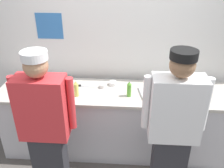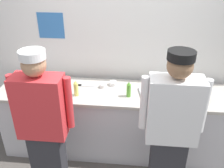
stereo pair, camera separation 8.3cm
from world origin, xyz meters
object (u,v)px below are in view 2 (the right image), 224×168
(plate_stack_front, at_px, (38,79))
(squeeze_bottle_secondary, at_px, (129,89))
(sheet_tray, at_px, (157,93))
(chefs_knife, at_px, (83,85))
(chef_near_left, at_px, (44,125))
(ramekin_red_sauce, at_px, (103,86))
(chef_center, at_px, (171,130))
(mixing_bowl_steel, at_px, (56,86))
(ramekin_yellow_sauce, at_px, (113,83))
(squeeze_bottle_spare, at_px, (207,94))
(deli_cup, at_px, (189,93))
(squeeze_bottle_primary, at_px, (76,88))

(plate_stack_front, bearing_deg, squeeze_bottle_secondary, -10.91)
(plate_stack_front, distance_m, squeeze_bottle_secondary, 1.22)
(sheet_tray, xyz_separation_m, chefs_knife, (-0.93, 0.12, -0.01))
(chef_near_left, bearing_deg, ramekin_red_sauce, 59.86)
(sheet_tray, bearing_deg, chefs_knife, 172.84)
(chef_center, distance_m, mixing_bowl_steel, 1.50)
(plate_stack_front, xyz_separation_m, sheet_tray, (1.54, -0.14, -0.04))
(chef_center, distance_m, plate_stack_front, 1.84)
(plate_stack_front, distance_m, ramekin_red_sauce, 0.87)
(mixing_bowl_steel, height_order, ramekin_yellow_sauce, mixing_bowl_steel)
(squeeze_bottle_spare, height_order, deli_cup, squeeze_bottle_spare)
(squeeze_bottle_primary, relative_size, chefs_knife, 0.71)
(squeeze_bottle_secondary, bearing_deg, sheet_tray, 14.58)
(squeeze_bottle_primary, bearing_deg, chef_near_left, -107.64)
(squeeze_bottle_primary, bearing_deg, ramekin_red_sauce, 37.88)
(chef_near_left, relative_size, deli_cup, 18.81)
(chef_center, distance_m, sheet_tray, 0.70)
(sheet_tray, xyz_separation_m, squeeze_bottle_secondary, (-0.34, -0.09, 0.08))
(mixing_bowl_steel, distance_m, ramekin_red_sauce, 0.59)
(chef_near_left, bearing_deg, chef_center, 1.70)
(chef_near_left, distance_m, ramekin_yellow_sauce, 1.10)
(chefs_knife, bearing_deg, ramekin_red_sauce, -3.47)
(chef_center, distance_m, squeeze_bottle_secondary, 0.75)
(sheet_tray, distance_m, ramekin_red_sauce, 0.68)
(plate_stack_front, relative_size, squeeze_bottle_primary, 1.07)
(chef_center, bearing_deg, mixing_bowl_steel, 153.30)
(squeeze_bottle_secondary, height_order, squeeze_bottle_spare, squeeze_bottle_spare)
(squeeze_bottle_secondary, xyz_separation_m, ramekin_red_sauce, (-0.33, 0.19, -0.07))
(squeeze_bottle_secondary, distance_m, ramekin_red_sauce, 0.39)
(squeeze_bottle_spare, relative_size, ramekin_red_sauce, 2.56)
(chef_center, distance_m, ramekin_red_sauce, 1.10)
(mixing_bowl_steel, bearing_deg, squeeze_bottle_primary, -19.77)
(squeeze_bottle_secondary, relative_size, ramekin_yellow_sauce, 1.92)
(squeeze_bottle_spare, height_order, ramekin_yellow_sauce, squeeze_bottle_spare)
(squeeze_bottle_spare, bearing_deg, chefs_knife, 170.93)
(ramekin_red_sauce, bearing_deg, squeeze_bottle_primary, -142.12)
(chef_near_left, xyz_separation_m, mixing_bowl_steel, (-0.09, 0.71, 0.06))
(chefs_knife, bearing_deg, deli_cup, -5.55)
(sheet_tray, bearing_deg, ramekin_yellow_sauce, 162.02)
(mixing_bowl_steel, height_order, sheet_tray, mixing_bowl_steel)
(squeeze_bottle_primary, xyz_separation_m, ramekin_yellow_sauce, (0.41, 0.30, -0.07))
(ramekin_yellow_sauce, bearing_deg, chef_center, -53.75)
(mixing_bowl_steel, bearing_deg, chef_center, -26.70)
(ramekin_red_sauce, bearing_deg, chef_center, -46.27)
(squeeze_bottle_primary, xyz_separation_m, chefs_knife, (0.03, 0.24, -0.09))
(chef_center, height_order, ramekin_yellow_sauce, chef_center)
(ramekin_yellow_sauce, bearing_deg, mixing_bowl_steel, -163.95)
(chef_center, distance_m, squeeze_bottle_spare, 0.74)
(chef_near_left, height_order, deli_cup, chef_near_left)
(deli_cup, bearing_deg, sheet_tray, 178.46)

